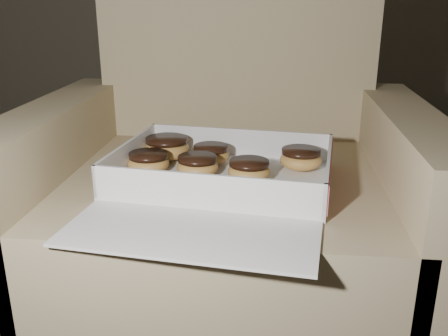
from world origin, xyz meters
TOP-DOWN VIEW (x-y plane):
  - armchair at (0.62, 0.72)m, footprint 0.83×0.70m
  - bakery_box at (0.63, 0.57)m, footprint 0.45×0.51m
  - donut_a at (0.59, 0.69)m, footprint 0.08×0.08m
  - donut_b at (0.78, 0.68)m, footprint 0.08×0.08m
  - donut_c at (0.49, 0.71)m, footprint 0.10×0.10m
  - donut_d at (0.48, 0.63)m, footprint 0.08×0.08m
  - donut_e at (0.58, 0.61)m, footprint 0.08×0.08m
  - donut_f at (0.68, 0.60)m, footprint 0.08×0.08m
  - crumb_a at (0.80, 0.53)m, footprint 0.01×0.01m
  - crumb_b at (0.54, 0.51)m, footprint 0.01×0.01m
  - crumb_c at (0.49, 0.51)m, footprint 0.01×0.01m
  - crumb_d at (0.68, 0.55)m, footprint 0.01×0.01m
  - crumb_e at (0.72, 0.49)m, footprint 0.01×0.01m

SIDE VIEW (x-z plane):
  - armchair at x=0.62m, z-range -0.16..0.71m
  - crumb_a at x=0.80m, z-range 0.40..0.40m
  - crumb_b at x=0.54m, z-range 0.40..0.40m
  - crumb_c at x=0.49m, z-range 0.40..0.40m
  - crumb_d at x=0.68m, z-range 0.40..0.40m
  - crumb_e at x=0.72m, z-range 0.40..0.40m
  - bakery_box at x=0.63m, z-range 0.37..0.44m
  - donut_a at x=0.59m, z-range 0.40..0.44m
  - donut_f at x=0.68m, z-range 0.40..0.44m
  - donut_e at x=0.58m, z-range 0.40..0.44m
  - donut_d at x=0.48m, z-range 0.40..0.44m
  - donut_b at x=0.78m, z-range 0.40..0.44m
  - donut_c at x=0.49m, z-range 0.40..0.45m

